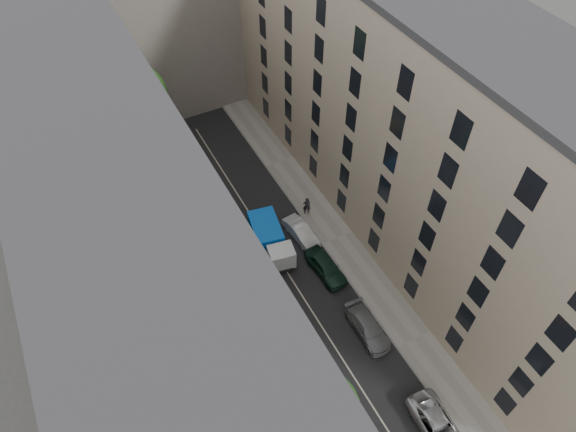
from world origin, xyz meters
TOP-DOWN VIEW (x-y plane):
  - ground at (0.00, 0.00)m, footprint 120.00×120.00m
  - road_surface at (0.00, 0.00)m, footprint 8.00×44.00m
  - sidewalk_left at (-5.50, 0.00)m, footprint 3.00×44.00m
  - sidewalk_right at (5.50, 0.00)m, footprint 3.00×44.00m
  - building_left at (-11.00, 0.00)m, footprint 8.00×44.00m
  - building_right at (11.00, 0.00)m, footprint 8.00×44.00m
  - building_endcap at (0.00, 28.00)m, footprint 18.00×12.00m
  - tarp_truck at (-0.18, 1.58)m, footprint 3.10×5.87m
  - car_left_1 at (-2.80, -13.40)m, footprint 2.05×4.23m
  - car_left_2 at (-3.60, -7.80)m, footprint 2.56×5.14m
  - car_left_3 at (-2.80, -0.20)m, footprint 2.12×4.96m
  - car_left_4 at (-3.60, 3.40)m, footprint 1.60×3.97m
  - car_left_5 at (-3.25, 9.00)m, footprint 2.18×4.46m
  - car_left_6 at (-3.60, 16.60)m, footprint 2.63×5.39m
  - car_right_0 at (2.80, -17.00)m, footprint 2.63×5.10m
  - car_right_1 at (2.80, -8.80)m, footprint 1.97×4.57m
  - car_right_2 at (2.80, -2.60)m, footprint 2.06×4.51m
  - car_right_3 at (2.80, 1.60)m, footprint 1.83×4.17m
  - tree_near at (-4.50, -14.07)m, footprint 5.01×4.70m
  - tree_mid at (-5.73, -1.11)m, footprint 5.52×5.28m
  - tree_far at (-5.49, 17.87)m, footprint 6.14×5.99m
  - lamp_post at (-4.45, -4.45)m, footprint 0.36×0.36m
  - pedestrian at (4.56, 3.78)m, footprint 0.81×0.68m

SIDE VIEW (x-z plane):
  - ground at x=0.00m, z-range 0.00..0.00m
  - road_surface at x=0.00m, z-range 0.00..0.02m
  - sidewalk_left at x=-5.50m, z-range 0.00..0.15m
  - sidewalk_right at x=5.50m, z-range 0.00..0.15m
  - car_right_1 at x=2.80m, z-range 0.00..1.31m
  - car_right_3 at x=2.80m, z-range 0.00..1.33m
  - car_left_1 at x=-2.80m, z-range 0.00..1.33m
  - car_left_4 at x=-3.60m, z-range 0.00..1.35m
  - car_right_0 at x=2.80m, z-range 0.00..1.38m
  - car_left_2 at x=-3.60m, z-range 0.00..1.40m
  - car_left_5 at x=-3.25m, z-range 0.00..1.41m
  - car_left_3 at x=-2.80m, z-range 0.00..1.43m
  - car_left_6 at x=-3.60m, z-range 0.00..1.48m
  - car_right_2 at x=2.80m, z-range 0.00..1.50m
  - pedestrian at x=4.56m, z-range 0.15..2.04m
  - tarp_truck at x=-0.18m, z-range 0.13..2.69m
  - lamp_post at x=-4.45m, z-range 0.90..7.37m
  - tree_mid at x=-5.73m, z-range 1.32..9.31m
  - tree_near at x=-4.50m, z-range 1.46..9.40m
  - tree_far at x=-5.49m, z-range 1.88..12.16m
  - building_endcap at x=0.00m, z-range 0.00..18.00m
  - building_left at x=-11.00m, z-range 0.00..20.00m
  - building_right at x=11.00m, z-range 0.00..20.00m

